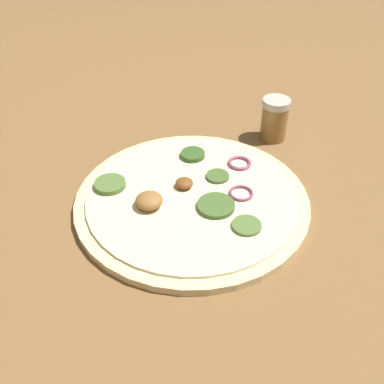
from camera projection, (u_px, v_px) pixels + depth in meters
The scene contains 3 objects.
ground_plane at pixel (192, 203), 0.65m from camera, with size 3.00×3.00×0.00m, color brown.
pizza at pixel (191, 199), 0.65m from camera, with size 0.34×0.34×0.03m.
spice_jar at pixel (275, 119), 0.77m from camera, with size 0.05×0.05×0.07m.
Camera 1 is at (0.43, -0.25, 0.42)m, focal length 42.00 mm.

